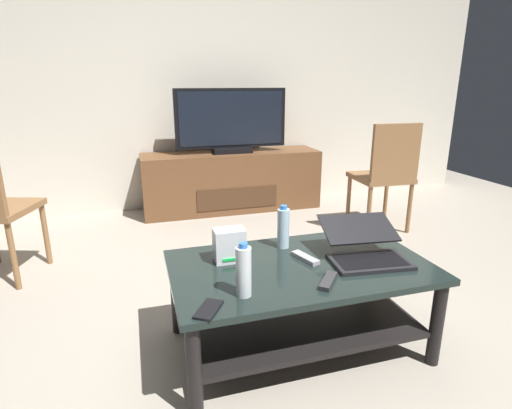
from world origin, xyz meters
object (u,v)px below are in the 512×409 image
at_px(cell_phone, 209,309).
at_px(water_bottle_far, 244,271).
at_px(dining_chair, 386,172).
at_px(tv_remote, 305,258).
at_px(laptop, 365,248).
at_px(water_bottle_near, 283,228).
at_px(soundbar_remote, 328,281).
at_px(coffee_table, 299,290).
at_px(router_box, 229,245).
at_px(media_cabinet, 232,181).
at_px(television, 231,122).

bearing_deg(cell_phone, water_bottle_far, 57.63).
relative_size(dining_chair, water_bottle_far, 4.20).
bearing_deg(tv_remote, laptop, -31.07).
height_order(water_bottle_near, soundbar_remote, water_bottle_near).
bearing_deg(water_bottle_far, tv_remote, 33.08).
bearing_deg(water_bottle_far, coffee_table, 31.76).
height_order(laptop, router_box, laptop).
relative_size(coffee_table, media_cabinet, 0.68).
distance_m(coffee_table, television, 2.37).
xyz_separation_m(router_box, soundbar_remote, (0.34, -0.34, -0.07)).
bearing_deg(dining_chair, tv_remote, -135.31).
bearing_deg(water_bottle_far, soundbar_remote, -0.93).
xyz_separation_m(coffee_table, media_cabinet, (0.23, 2.31, -0.02)).
bearing_deg(tv_remote, cell_phone, -166.62).
xyz_separation_m(dining_chair, laptop, (-1.01, -1.34, -0.03)).
bearing_deg(coffee_table, media_cabinet, 84.36).
relative_size(router_box, cell_phone, 1.13).
bearing_deg(dining_chair, router_box, -144.18).
distance_m(tv_remote, soundbar_remote, 0.25).
relative_size(television, tv_remote, 6.78).
xyz_separation_m(television, water_bottle_far, (-0.56, -2.49, -0.33)).
xyz_separation_m(coffee_table, cell_phone, (-0.48, -0.28, 0.14)).
xyz_separation_m(laptop, water_bottle_near, (-0.33, 0.24, 0.05)).
distance_m(television, router_box, 2.25).
bearing_deg(laptop, router_box, 165.44).
height_order(laptop, water_bottle_far, water_bottle_far).
distance_m(laptop, cell_phone, 0.84).
bearing_deg(water_bottle_far, water_bottle_near, 52.40).
relative_size(coffee_table, cell_phone, 8.54).
height_order(coffee_table, tv_remote, tv_remote).
relative_size(coffee_table, water_bottle_near, 5.37).
bearing_deg(water_bottle_far, router_box, 86.38).
bearing_deg(media_cabinet, coffee_table, -95.64).
relative_size(television, laptop, 2.70).
height_order(media_cabinet, water_bottle_far, water_bottle_far).
bearing_deg(television, router_box, -103.91).
distance_m(water_bottle_far, cell_phone, 0.20).
distance_m(media_cabinet, laptop, 2.35).
xyz_separation_m(cell_phone, soundbar_remote, (0.52, 0.07, 0.01)).
relative_size(media_cabinet, tv_remote, 10.98).
xyz_separation_m(tv_remote, soundbar_remote, (-0.00, -0.25, 0.00)).
bearing_deg(dining_chair, media_cabinet, 137.90).
distance_m(dining_chair, laptop, 1.68).
relative_size(laptop, tv_remote, 2.51).
bearing_deg(soundbar_remote, router_box, 175.20).
distance_m(television, dining_chair, 1.51).
relative_size(media_cabinet, cell_phone, 12.55).
xyz_separation_m(coffee_table, water_bottle_far, (-0.33, -0.20, 0.24)).
distance_m(coffee_table, laptop, 0.37).
xyz_separation_m(router_box, water_bottle_far, (-0.02, -0.33, 0.03)).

